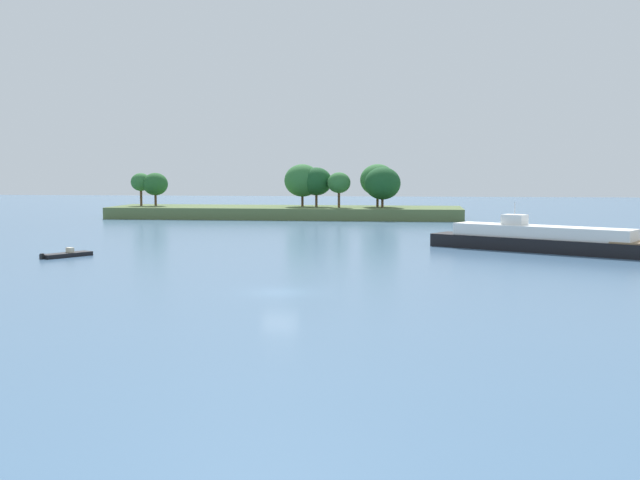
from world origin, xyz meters
The scene contains 4 objects.
ground_plane centered at (0.00, 0.00, 0.00)m, with size 400.00×400.00×0.00m, color #476B8E.
treeline_island centered at (-11.32, 85.08, 3.00)m, with size 62.56×14.71×9.65m.
white_riverboat centered at (22.90, 30.85, 1.27)m, with size 23.24×16.25×5.23m.
small_motorboat centered at (-25.03, 19.90, 0.23)m, with size 4.04×5.14×0.90m.
Camera 1 is at (9.41, -54.46, 8.70)m, focal length 44.13 mm.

